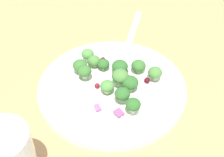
% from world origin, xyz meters
% --- Properties ---
extents(ground_plane, '(1.80, 1.80, 0.02)m').
position_xyz_m(ground_plane, '(0.00, 0.00, -0.01)').
color(ground_plane, tan).
extents(plate, '(0.25, 0.25, 0.02)m').
position_xyz_m(plate, '(0.01, -0.01, 0.01)').
color(plate, white).
rests_on(plate, ground_plane).
extents(dressing_pool, '(0.14, 0.14, 0.00)m').
position_xyz_m(dressing_pool, '(0.01, -0.01, 0.01)').
color(dressing_pool, white).
rests_on(dressing_pool, plate).
extents(broccoli_floret_0, '(0.03, 0.03, 0.03)m').
position_xyz_m(broccoli_floret_0, '(0.02, 0.05, 0.03)').
color(broccoli_floret_0, '#9EC684').
rests_on(broccoli_floret_0, plate).
extents(broccoli_floret_1, '(0.02, 0.02, 0.02)m').
position_xyz_m(broccoli_floret_1, '(-0.04, 0.00, 0.03)').
color(broccoli_floret_1, '#9EC684').
rests_on(broccoli_floret_1, plate).
extents(broccoli_floret_2, '(0.02, 0.02, 0.02)m').
position_xyz_m(broccoli_floret_2, '(-0.03, 0.01, 0.03)').
color(broccoli_floret_2, '#9EC684').
rests_on(broccoli_floret_2, plate).
extents(broccoli_floret_3, '(0.02, 0.02, 0.03)m').
position_xyz_m(broccoli_floret_3, '(-0.05, -0.03, 0.03)').
color(broccoli_floret_3, '#8EB77A').
rests_on(broccoli_floret_3, plate).
extents(broccoli_floret_4, '(0.03, 0.03, 0.03)m').
position_xyz_m(broccoli_floret_4, '(0.00, 0.02, 0.03)').
color(broccoli_floret_4, '#ADD18E').
rests_on(broccoli_floret_4, plate).
extents(broccoli_floret_5, '(0.02, 0.02, 0.02)m').
position_xyz_m(broccoli_floret_5, '(0.05, -0.02, 0.03)').
color(broccoli_floret_5, '#8EB77A').
rests_on(broccoli_floret_5, plate).
extents(broccoli_floret_6, '(0.02, 0.02, 0.02)m').
position_xyz_m(broccoli_floret_6, '(-0.03, -0.03, 0.03)').
color(broccoli_floret_6, '#9EC684').
rests_on(broccoli_floret_6, plate).
extents(broccoli_floret_7, '(0.02, 0.02, 0.02)m').
position_xyz_m(broccoli_floret_7, '(0.02, -0.03, 0.03)').
color(broccoli_floret_7, '#9EC684').
rests_on(broccoli_floret_7, plate).
extents(broccoli_floret_8, '(0.02, 0.02, 0.02)m').
position_xyz_m(broccoli_floret_8, '(0.05, 0.05, 0.03)').
color(broccoli_floret_8, '#8EB77A').
rests_on(broccoli_floret_8, plate).
extents(broccoli_floret_9, '(0.03, 0.03, 0.03)m').
position_xyz_m(broccoli_floret_9, '(0.02, -0.00, 0.04)').
color(broccoli_floret_9, '#8EB77A').
rests_on(broccoli_floret_9, plate).
extents(broccoli_floret_10, '(0.03, 0.03, 0.03)m').
position_xyz_m(broccoli_floret_10, '(0.04, 0.01, 0.03)').
color(broccoli_floret_10, '#ADD18E').
rests_on(broccoli_floret_10, plate).
extents(broccoli_floret_11, '(0.02, 0.02, 0.02)m').
position_xyz_m(broccoli_floret_11, '(0.08, -0.03, 0.03)').
color(broccoli_floret_11, '#ADD18E').
rests_on(broccoli_floret_11, plate).
extents(broccoli_floret_12, '(0.02, 0.02, 0.02)m').
position_xyz_m(broccoli_floret_12, '(-0.06, -0.00, 0.03)').
color(broccoli_floret_12, '#ADD18E').
rests_on(broccoli_floret_12, plate).
extents(cranberry_0, '(0.01, 0.01, 0.01)m').
position_xyz_m(cranberry_0, '(0.05, 0.04, 0.02)').
color(cranberry_0, '#4C0A14').
rests_on(cranberry_0, plate).
extents(cranberry_1, '(0.01, 0.01, 0.01)m').
position_xyz_m(cranberry_1, '(-0.00, -0.03, 0.02)').
color(cranberry_1, maroon).
rests_on(cranberry_1, plate).
extents(cranberry_2, '(0.01, 0.01, 0.01)m').
position_xyz_m(cranberry_2, '(-0.04, 0.02, 0.02)').
color(cranberry_2, '#4C0A14').
rests_on(cranberry_2, plate).
extents(onion_bit_0, '(0.01, 0.01, 0.00)m').
position_xyz_m(onion_bit_0, '(0.07, -0.04, 0.02)').
color(onion_bit_0, '#934C84').
rests_on(onion_bit_0, plate).
extents(onion_bit_1, '(0.02, 0.02, 0.00)m').
position_xyz_m(onion_bit_1, '(-0.00, 0.03, 0.02)').
color(onion_bit_1, '#934C84').
rests_on(onion_bit_1, plate).
extents(onion_bit_2, '(0.01, 0.01, 0.00)m').
position_xyz_m(onion_bit_2, '(0.04, -0.06, 0.02)').
color(onion_bit_2, '#A35B93').
rests_on(onion_bit_2, plate).
extents(fork, '(0.12, 0.16, 0.01)m').
position_xyz_m(fork, '(-0.08, 0.12, 0.00)').
color(fork, silver).
rests_on(fork, ground_plane).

